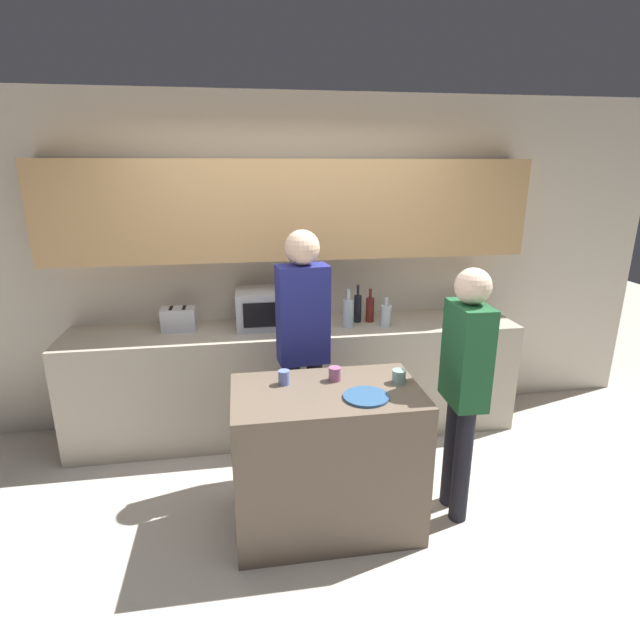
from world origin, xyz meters
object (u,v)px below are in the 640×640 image
Objects in this scene: toaster at (179,319)px; bottle_3 at (386,315)px; bottle_2 at (370,309)px; cup_2 at (399,376)px; plate_on_island at (366,397)px; potted_plant at (472,293)px; person_left at (465,376)px; bottle_1 at (358,308)px; cup_0 at (284,377)px; bottle_0 at (348,313)px; person_center at (303,333)px; microwave at (269,308)px; cup_1 at (335,374)px.

bottle_3 reaches higher than toaster.
cup_2 is (-0.13, -1.20, -0.07)m from bottle_2.
toaster is at bearing 129.86° from plate_on_island.
potted_plant is 1.45m from person_left.
plate_on_island is at bearing -132.63° from potted_plant.
person_left is at bearing -74.24° from bottle_1.
bottle_1 is at bearing 175.68° from bottle_2.
cup_0 reaches higher than cup_2.
cup_0 is at bearing 83.81° from person_left.
bottle_0 is at bearing 94.09° from cup_2.
person_center is at bearing -129.09° from bottle_0.
person_center is (0.19, -0.66, -0.00)m from microwave.
bottle_1 is at bearing 70.05° from cup_1.
person_left is at bearing -116.74° from potted_plant.
microwave reaches higher than bottle_2.
bottle_1 is at bearing -0.97° from microwave.
potted_plant is 0.83m from bottle_3.
person_center is at bearing -145.71° from bottle_3.
bottle_0 is 1.17m from cup_0.
cup_0 is 0.69m from cup_2.
bottle_1 is 0.18× the size of person_center.
cup_0 is (-0.71, -1.12, -0.08)m from bottle_1.
cup_2 reaches higher than plate_on_island.
person_left is at bearing -35.59° from toaster.
cup_2 is at bearing -85.91° from bottle_0.
cup_2 is at bearing -91.40° from bottle_1.
plate_on_island is 3.10× the size of cup_1.
potted_plant is at bearing 33.35° from cup_0.
bottle_1 is 1.21× the size of plate_on_island.
person_center is at bearing 57.25° from person_left.
bottle_2 is 1.18× the size of bottle_3.
potted_plant is 1.67× the size of bottle_3.
cup_0 is 0.31m from cup_1.
bottle_0 is at bearing 24.01° from person_left.
bottle_2 is 1.22m from cup_1.
toaster is 2.44m from potted_plant.
cup_2 is (0.37, -0.09, -0.00)m from cup_1.
bottle_2 is at bearing -140.89° from person_center.
bottle_1 reaches higher than plate_on_island.
person_left is at bearing -11.78° from cup_1.
bottle_2 reaches higher than toaster.
toaster is at bearing 122.61° from cup_0.
plate_on_island is 0.64m from person_left.
plate_on_island is (0.45, -1.39, -0.15)m from microwave.
cup_1 reaches higher than cup_2.
toaster is 1.00× the size of plate_on_island.
person_left reaches higher than cup_0.
microwave is 0.71m from toaster.
person_center is (-0.43, -0.53, 0.03)m from bottle_0.
person_center is (0.90, -0.66, 0.06)m from toaster.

